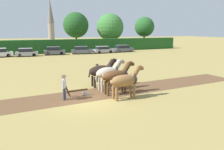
{
  "coord_description": "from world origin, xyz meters",
  "views": [
    {
      "loc": [
        -4.28,
        -13.67,
        4.74
      ],
      "look_at": [
        2.82,
        2.37,
        1.1
      ],
      "focal_mm": 35.0,
      "sensor_mm": 36.0,
      "label": 1
    }
  ],
  "objects": [
    {
      "name": "parked_car_far_right",
      "position": [
        12.38,
        28.6,
        0.69
      ],
      "size": [
        4.26,
        2.0,
        1.42
      ],
      "rotation": [
        0.0,
        0.0,
        0.06
      ],
      "color": "#9E9EA8",
      "rests_on": "ground"
    },
    {
      "name": "draft_horse_lead_left",
      "position": [
        2.54,
        -0.58,
        1.3
      ],
      "size": [
        2.86,
        0.98,
        2.37
      ],
      "rotation": [
        0.0,
        0.0,
        0.05
      ],
      "color": "brown",
      "rests_on": "ground"
    },
    {
      "name": "farmer_at_plow",
      "position": [
        -1.44,
        0.83,
        1.04
      ],
      "size": [
        0.44,
        0.63,
        1.76
      ],
      "rotation": [
        0.0,
        0.0,
        -0.43
      ],
      "color": "#28334C",
      "rests_on": "ground"
    },
    {
      "name": "ground_plane",
      "position": [
        0.0,
        0.0,
        0.0
      ],
      "size": [
        240.0,
        240.0,
        0.0
      ],
      "primitive_type": "plane",
      "color": "#998447"
    },
    {
      "name": "parked_car_center_right",
      "position": [
        2.52,
        29.23,
        0.76
      ],
      "size": [
        4.17,
        2.15,
        1.59
      ],
      "rotation": [
        0.0,
        0.0,
        -0.11
      ],
      "color": "#565B66",
      "rests_on": "ground"
    },
    {
      "name": "hedgerow",
      "position": [
        0.0,
        33.06,
        1.38
      ],
      "size": [
        66.86,
        1.72,
        2.77
      ],
      "primitive_type": "cube",
      "color": "#1E511E",
      "rests_on": "ground"
    },
    {
      "name": "parked_car_center",
      "position": [
        -2.46,
        28.86,
        0.71
      ],
      "size": [
        4.0,
        2.08,
        1.48
      ],
      "rotation": [
        0.0,
        0.0,
        -0.09
      ],
      "color": "#9E9EA8",
      "rests_on": "ground"
    },
    {
      "name": "tree_center",
      "position": [
        18.04,
        37.93,
        5.39
      ],
      "size": [
        6.76,
        6.76,
        8.78
      ],
      "color": "brown",
      "rests_on": "ground"
    },
    {
      "name": "plowed_furrow_strip",
      "position": [
        -3.02,
        1.1,
        0.0
      ],
      "size": [
        35.74,
        4.88,
        0.01
      ],
      "primitive_type": "cube",
      "rotation": [
        0.0,
        0.0,
        0.05
      ],
      "color": "brown",
      "rests_on": "ground"
    },
    {
      "name": "tree_center_left",
      "position": [
        9.54,
        39.04,
        5.85
      ],
      "size": [
        6.08,
        6.08,
        8.91
      ],
      "color": "#423323",
      "rests_on": "ground"
    },
    {
      "name": "draft_horse_trail_left",
      "position": [
        2.4,
        2.02,
        1.39
      ],
      "size": [
        2.71,
        1.09,
        2.5
      ],
      "rotation": [
        0.0,
        0.0,
        0.05
      ],
      "color": "#B2A38E",
      "rests_on": "ground"
    },
    {
      "name": "church_spire",
      "position": [
        8.53,
        71.31,
        8.38
      ],
      "size": [
        2.47,
        2.47,
        16.01
      ],
      "color": "gray",
      "rests_on": "ground"
    },
    {
      "name": "draft_horse_lead_right",
      "position": [
        2.47,
        0.72,
        1.39
      ],
      "size": [
        2.93,
        0.98,
        2.49
      ],
      "rotation": [
        0.0,
        0.0,
        0.05
      ],
      "color": "#513319",
      "rests_on": "ground"
    },
    {
      "name": "draft_horse_trail_right",
      "position": [
        2.34,
        3.32,
        1.33
      ],
      "size": [
        2.85,
        1.1,
        2.4
      ],
      "rotation": [
        0.0,
        0.0,
        0.05
      ],
      "color": "black",
      "rests_on": "ground"
    },
    {
      "name": "farmer_beside_team",
      "position": [
        2.46,
        4.95,
        0.97
      ],
      "size": [
        0.42,
        0.61,
        1.67
      ],
      "rotation": [
        0.0,
        0.0,
        -0.42
      ],
      "color": "#38332D",
      "rests_on": "ground"
    },
    {
      "name": "parked_car_end_right",
      "position": [
        17.16,
        28.85,
        0.73
      ],
      "size": [
        4.47,
        1.85,
        1.53
      ],
      "rotation": [
        0.0,
        0.0,
        0.03
      ],
      "color": "#565B66",
      "rests_on": "ground"
    },
    {
      "name": "tree_center_right",
      "position": [
        28.21,
        38.02,
        5.52
      ],
      "size": [
        5.31,
        5.31,
        8.19
      ],
      "color": "#4C3823",
      "rests_on": "ground"
    },
    {
      "name": "plow",
      "position": [
        -0.31,
        1.24,
        0.33
      ],
      "size": [
        1.8,
        0.48,
        1.13
      ],
      "rotation": [
        0.0,
        0.0,
        0.05
      ],
      "color": "#4C331E",
      "rests_on": "ground"
    },
    {
      "name": "parked_car_right",
      "position": [
        7.88,
        28.83,
        0.73
      ],
      "size": [
        4.4,
        2.47,
        1.51
      ],
      "rotation": [
        0.0,
        0.0,
        -0.18
      ],
      "color": "#565B66",
      "rests_on": "ground"
    }
  ]
}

